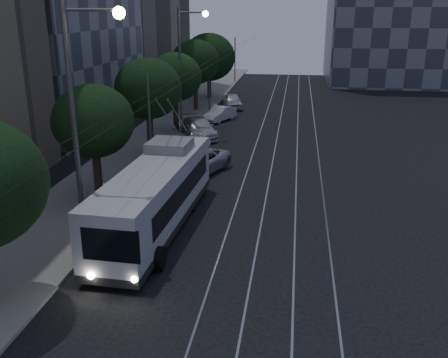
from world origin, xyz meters
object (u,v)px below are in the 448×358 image
at_px(pickup_silver, 196,162).
at_px(car_white_d, 233,101).
at_px(car_white_a, 197,147).
at_px(car_white_c, 220,114).
at_px(streetlamp_far, 185,60).
at_px(car_white_b, 199,128).
at_px(streetlamp_near, 83,109).
at_px(trolleybus, 156,195).

xyz_separation_m(pickup_silver, car_white_d, (-0.56, 21.26, -0.01)).
xyz_separation_m(car_white_a, car_white_c, (-0.28, 11.70, -0.12)).
bearing_deg(streetlamp_far, car_white_d, 79.65).
xyz_separation_m(car_white_b, car_white_c, (0.69, 6.15, -0.11)).
xyz_separation_m(car_white_a, streetlamp_far, (-2.06, 6.13, 5.05)).
bearing_deg(streetlamp_near, pickup_silver, 78.88).
bearing_deg(streetlamp_far, car_white_c, 72.27).
relative_size(streetlamp_near, streetlamp_far, 1.02).
height_order(pickup_silver, streetlamp_near, streetlamp_near).
bearing_deg(car_white_c, car_white_b, -73.24).
bearing_deg(streetlamp_near, trolleybus, 54.68).
relative_size(pickup_silver, car_white_d, 1.25).
distance_m(streetlamp_near, streetlamp_far, 20.21).
height_order(car_white_c, streetlamp_near, streetlamp_near).
distance_m(pickup_silver, car_white_a, 3.50).
bearing_deg(trolleybus, pickup_silver, 91.18).
relative_size(car_white_b, streetlamp_far, 0.52).
bearing_deg(car_white_c, car_white_a, -65.47).
xyz_separation_m(car_white_c, streetlamp_near, (-1.18, -25.78, 5.29)).
bearing_deg(car_white_b, car_white_a, -104.10).
distance_m(car_white_a, streetlamp_far, 8.21).
distance_m(car_white_b, streetlamp_near, 20.31).
height_order(car_white_b, car_white_c, car_white_b).
bearing_deg(car_white_d, trolleybus, -104.04).
height_order(car_white_b, car_white_d, car_white_b).
distance_m(trolleybus, car_white_a, 11.45).
relative_size(pickup_silver, streetlamp_near, 0.53).
distance_m(car_white_b, car_white_d, 12.31).
bearing_deg(streetlamp_far, pickup_silver, -74.29).
relative_size(car_white_a, car_white_b, 0.87).
bearing_deg(trolleybus, streetlamp_near, -122.70).
bearing_deg(car_white_d, pickup_silver, -103.24).
bearing_deg(pickup_silver, streetlamp_near, -80.49).
distance_m(car_white_a, car_white_d, 17.82).
bearing_deg(trolleybus, car_white_d, 93.32).
relative_size(trolleybus, pickup_silver, 2.23).
bearing_deg(car_white_a, car_white_c, 83.64).
bearing_deg(trolleybus, car_white_b, 97.34).
height_order(car_white_a, car_white_b, car_white_a).
xyz_separation_m(car_white_b, streetlamp_near, (-0.49, -19.63, 5.18)).
xyz_separation_m(trolleybus, car_white_c, (-0.71, 23.11, -0.95)).
relative_size(pickup_silver, streetlamp_far, 0.54).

